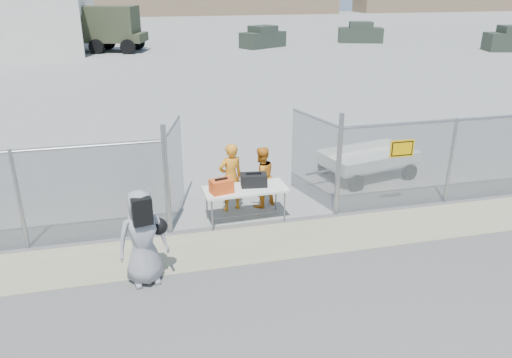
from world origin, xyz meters
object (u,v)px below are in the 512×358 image
object	(u,v)px
security_worker_left	(231,177)
utility_trailer	(367,163)
folding_table	(245,204)
security_worker_right	(261,177)
visitor	(143,237)

from	to	relation	value
security_worker_left	utility_trailer	world-z (taller)	security_worker_left
folding_table	security_worker_right	xyz separation A→B (m)	(0.56, 0.69, 0.36)
security_worker_left	folding_table	bearing A→B (deg)	94.12
folding_table	security_worker_left	distance (m)	0.82
utility_trailer	security_worker_left	bearing A→B (deg)	-175.79
security_worker_right	utility_trailer	world-z (taller)	security_worker_right
security_worker_left	security_worker_right	distance (m)	0.78
folding_table	security_worker_right	size ratio (longest dim) A/B	1.25
security_worker_right	visitor	size ratio (longest dim) A/B	0.84
visitor	utility_trailer	bearing A→B (deg)	22.38
folding_table	security_worker_left	world-z (taller)	security_worker_left
security_worker_right	visitor	world-z (taller)	visitor
security_worker_left	utility_trailer	bearing A→B (deg)	-177.62
folding_table	security_worker_left	bearing A→B (deg)	106.43
security_worker_right	utility_trailer	distance (m)	3.70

